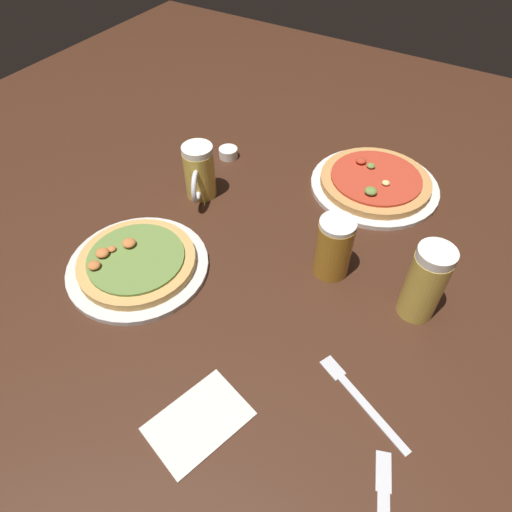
% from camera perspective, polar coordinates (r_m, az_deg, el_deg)
% --- Properties ---
extents(ground_plane, '(2.40, 2.40, 0.03)m').
position_cam_1_polar(ground_plane, '(1.00, 0.00, -1.37)').
color(ground_plane, '#3D2114').
extents(pizza_plate_near, '(0.30, 0.30, 0.05)m').
position_cam_1_polar(pizza_plate_near, '(1.00, -14.65, -0.88)').
color(pizza_plate_near, silver).
rests_on(pizza_plate_near, ground_plane).
extents(pizza_plate_far, '(0.32, 0.32, 0.05)m').
position_cam_1_polar(pizza_plate_far, '(1.21, 14.63, 8.86)').
color(pizza_plate_far, silver).
rests_on(pizza_plate_far, ground_plane).
extents(beer_mug_dark, '(0.07, 0.13, 0.14)m').
position_cam_1_polar(beer_mug_dark, '(0.94, 9.78, 1.26)').
color(beer_mug_dark, '#B27A23').
rests_on(beer_mug_dark, ground_plane).
extents(beer_mug_amber, '(0.08, 0.12, 0.14)m').
position_cam_1_polar(beer_mug_amber, '(1.12, -7.12, 10.32)').
color(beer_mug_amber, gold).
rests_on(beer_mug_amber, ground_plane).
extents(beer_mug_pale, '(0.07, 0.13, 0.17)m').
position_cam_1_polar(beer_mug_pale, '(0.90, 20.42, -2.93)').
color(beer_mug_pale, gold).
rests_on(beer_mug_pale, ground_plane).
extents(ramekin_sauce, '(0.05, 0.05, 0.03)m').
position_cam_1_polar(ramekin_sauce, '(1.28, -3.48, 12.76)').
color(ramekin_sauce, white).
rests_on(ramekin_sauce, ground_plane).
extents(napkin_folded, '(0.15, 0.18, 0.01)m').
position_cam_1_polar(napkin_folded, '(0.80, -7.20, -19.78)').
color(napkin_folded, silver).
rests_on(napkin_folded, ground_plane).
extents(fork_spare, '(0.19, 0.10, 0.01)m').
position_cam_1_polar(fork_spare, '(0.83, 13.03, -17.12)').
color(fork_spare, silver).
rests_on(fork_spare, ground_plane).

